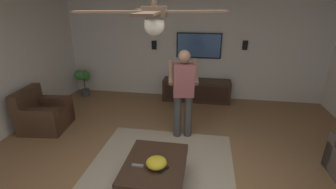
{
  "coord_description": "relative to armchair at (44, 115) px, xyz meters",
  "views": [
    {
      "loc": [
        -2.41,
        -0.39,
        2.37
      ],
      "look_at": [
        1.18,
        0.21,
        0.97
      ],
      "focal_mm": 25.42,
      "sensor_mm": 36.0,
      "label": 1
    }
  ],
  "objects": [
    {
      "name": "wall_back_tv",
      "position": [
        2.3,
        -2.76,
        1.03
      ],
      "size": [
        0.1,
        6.74,
        2.61
      ],
      "primitive_type": "cube",
      "color": "silver",
      "rests_on": "ground"
    },
    {
      "name": "area_rug",
      "position": [
        -1.05,
        -2.55,
        -0.27
      ],
      "size": [
        2.57,
        2.21,
        0.01
      ],
      "primitive_type": "cube",
      "color": "tan",
      "rests_on": "ground"
    },
    {
      "name": "armchair",
      "position": [
        0.0,
        0.0,
        0.0
      ],
      "size": [
        0.89,
        0.9,
        0.82
      ],
      "rotation": [
        0.0,
        0.0,
        -1.45
      ],
      "color": "#472D1E",
      "rests_on": "ground"
    },
    {
      "name": "coffee_table",
      "position": [
        -1.25,
        -2.55,
        0.02
      ],
      "size": [
        1.0,
        0.8,
        0.4
      ],
      "color": "#332116",
      "rests_on": "ground"
    },
    {
      "name": "media_console",
      "position": [
        1.97,
        -2.93,
        -0.0
      ],
      "size": [
        0.45,
        1.7,
        0.55
      ],
      "rotation": [
        0.0,
        0.0,
        3.14
      ],
      "color": "#332116",
      "rests_on": "ground"
    },
    {
      "name": "tv",
      "position": [
        2.21,
        -2.93,
        1.1
      ],
      "size": [
        0.05,
        1.11,
        0.63
      ],
      "rotation": [
        0.0,
        0.0,
        3.14
      ],
      "color": "black"
    },
    {
      "name": "person_standing",
      "position": [
        0.16,
        -2.77,
        0.65
      ],
      "size": [
        0.6,
        0.61,
        1.64
      ],
      "rotation": [
        0.0,
        0.0,
        0.18
      ],
      "color": "#3F3F3F",
      "rests_on": "ground"
    },
    {
      "name": "potted_plant_short",
      "position": [
        1.81,
        0.07,
        0.22
      ],
      "size": [
        0.41,
        0.33,
        0.74
      ],
      "color": "#4C4C51",
      "rests_on": "ground"
    },
    {
      "name": "bowl",
      "position": [
        -1.34,
        -2.59,
        0.18
      ],
      "size": [
        0.27,
        0.27,
        0.12
      ],
      "primitive_type": "ellipsoid",
      "color": "gold",
      "rests_on": "coffee_table"
    },
    {
      "name": "remote_white",
      "position": [
        -1.33,
        -2.55,
        0.13
      ],
      "size": [
        0.11,
        0.15,
        0.02
      ],
      "primitive_type": "cube",
      "rotation": [
        0.0,
        0.0,
        4.23
      ],
      "color": "white",
      "rests_on": "coffee_table"
    },
    {
      "name": "remote_black",
      "position": [
        -1.39,
        -2.69,
        0.13
      ],
      "size": [
        0.15,
        0.13,
        0.02
      ],
      "primitive_type": "cube",
      "rotation": [
        0.0,
        0.0,
        2.48
      ],
      "color": "black",
      "rests_on": "coffee_table"
    },
    {
      "name": "remote_grey",
      "position": [
        -1.37,
        -2.35,
        0.13
      ],
      "size": [
        0.04,
        0.15,
        0.02
      ],
      "primitive_type": "cube",
      "rotation": [
        0.0,
        0.0,
        4.72
      ],
      "color": "slate",
      "rests_on": "coffee_table"
    },
    {
      "name": "vase_round",
      "position": [
        1.96,
        -2.59,
        0.38
      ],
      "size": [
        0.22,
        0.22,
        0.22
      ],
      "primitive_type": "sphere",
      "color": "red",
      "rests_on": "media_console"
    },
    {
      "name": "wall_speaker_left",
      "position": [
        2.22,
        -4.04,
        1.14
      ],
      "size": [
        0.06,
        0.12,
        0.22
      ],
      "primitive_type": "cube",
      "color": "black"
    },
    {
      "name": "wall_speaker_right",
      "position": [
        2.22,
        -1.79,
        1.08
      ],
      "size": [
        0.06,
        0.12,
        0.22
      ],
      "primitive_type": "cube",
      "color": "black"
    },
    {
      "name": "ceiling_fan",
      "position": [
        -1.94,
        -2.72,
        2.0
      ],
      "size": [
        1.17,
        1.17,
        0.46
      ],
      "color": "#4C3828"
    }
  ]
}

